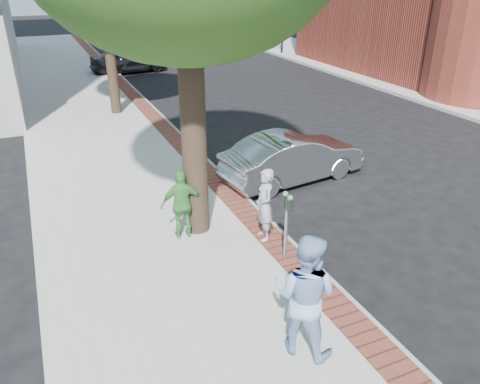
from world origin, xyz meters
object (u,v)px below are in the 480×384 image
bg_car (129,60)px  sedan_silver (293,158)px  person_officer (305,295)px  parking_meter (287,213)px  person_gray (265,205)px  person_green (182,204)px

bg_car → sedan_silver: bearing=176.6°
person_officer → bg_car: (2.16, 22.56, -0.43)m
parking_meter → person_officer: bearing=-112.8°
parking_meter → person_gray: (-0.00, 0.91, -0.26)m
person_gray → person_green: (-1.55, 0.77, -0.02)m
parking_meter → person_green: bearing=132.6°
person_green → sedan_silver: (3.79, 1.93, -0.25)m
person_officer → person_gray: bearing=-55.7°
person_officer → parking_meter: bearing=-62.0°
sedan_silver → person_officer: bearing=143.9°
sedan_silver → person_green: bearing=109.5°
person_gray → person_officer: person_officer is taller
sedan_silver → parking_meter: bearing=140.8°
person_green → bg_car: bearing=-90.2°
person_officer → sedan_silver: person_officer is taller
bg_car → parking_meter: bearing=169.7°
person_green → sedan_silver: person_green is taller
person_officer → bg_car: person_officer is taller
sedan_silver → bg_car: (-1.00, 16.74, 0.04)m
person_green → parking_meter: bearing=140.9°
bg_car → person_officer: bearing=167.7°
parking_meter → sedan_silver: 4.29m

